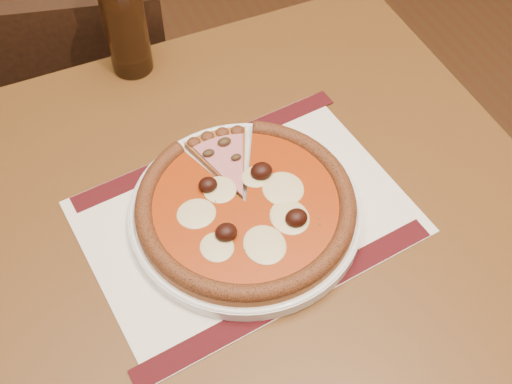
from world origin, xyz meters
TOP-DOWN VIEW (x-y plane):
  - table at (0.89, 0.12)m, footprint 0.80×0.80m
  - chair_far at (0.74, 0.70)m, footprint 0.46×0.46m
  - placemat at (0.87, 0.12)m, footprint 0.45×0.35m
  - plate at (0.87, 0.12)m, footprint 0.31×0.31m
  - pizza at (0.87, 0.12)m, footprint 0.29×0.29m
  - ham_slice at (0.88, 0.20)m, footprint 0.09×0.13m
  - bottle at (0.82, 0.48)m, footprint 0.07×0.07m

SIDE VIEW (x-z plane):
  - chair_far at x=0.74m, z-range 0.06..0.87m
  - table at x=0.89m, z-range 0.27..1.02m
  - placemat at x=0.87m, z-range 0.75..0.75m
  - plate at x=0.87m, z-range 0.75..0.77m
  - ham_slice at x=0.88m, z-range 0.77..0.79m
  - pizza at x=0.87m, z-range 0.76..0.80m
  - bottle at x=0.82m, z-range 0.73..0.95m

